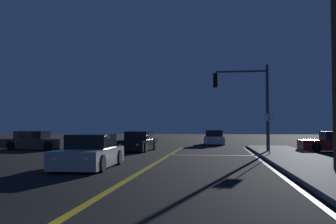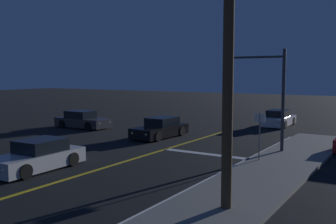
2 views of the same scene
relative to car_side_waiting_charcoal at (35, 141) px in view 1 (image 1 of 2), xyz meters
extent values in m
cube|color=slate|center=(17.15, -12.18, -0.51)|extent=(3.20, 34.67, 0.15)
cube|color=gold|center=(10.42, -12.18, -0.58)|extent=(0.20, 32.75, 0.01)
cube|color=white|center=(15.30, -12.18, -0.58)|extent=(0.16, 32.75, 0.01)
cube|color=white|center=(12.98, -4.04, -0.58)|extent=(5.13, 0.50, 0.01)
cube|color=#2D2D33|center=(0.07, 0.00, -0.14)|extent=(4.53, 1.86, 0.68)
cube|color=black|center=(-0.21, 0.00, 0.46)|extent=(2.08, 1.60, 0.60)
cylinder|color=black|center=(1.47, 0.86, -0.26)|extent=(0.64, 0.22, 0.64)
cylinder|color=black|center=(1.47, -0.87, -0.26)|extent=(0.64, 0.22, 0.64)
cylinder|color=black|center=(-1.33, 0.87, -0.26)|extent=(0.64, 0.22, 0.64)
cylinder|color=black|center=(-1.34, -0.86, -0.26)|extent=(0.64, 0.22, 0.64)
sphere|color=#FFF4CC|center=(2.27, 0.57, -0.06)|extent=(0.18, 0.18, 0.18)
sphere|color=#FFF4CC|center=(2.27, -0.58, -0.06)|extent=(0.18, 0.18, 0.18)
sphere|color=red|center=(-2.14, 0.58, -0.06)|extent=(0.14, 0.14, 0.14)
sphere|color=red|center=(-2.15, -0.57, -0.06)|extent=(0.14, 0.14, 0.14)
cube|color=black|center=(7.83, -0.71, -0.14)|extent=(1.98, 4.59, 0.68)
cube|color=black|center=(7.85, -0.44, 0.46)|extent=(1.62, 2.14, 0.60)
cylinder|color=black|center=(8.60, -2.14, -0.26)|extent=(0.25, 0.65, 0.64)
cylinder|color=black|center=(6.94, -2.07, -0.26)|extent=(0.25, 0.65, 0.64)
cylinder|color=black|center=(8.73, 0.65, -0.26)|extent=(0.25, 0.65, 0.64)
cylinder|color=black|center=(7.07, 0.73, -0.26)|extent=(0.25, 0.65, 0.64)
sphere|color=#FFF4CC|center=(8.29, -2.92, -0.06)|extent=(0.18, 0.18, 0.18)
sphere|color=#FFF4CC|center=(7.18, -2.87, -0.06)|extent=(0.18, 0.18, 0.18)
sphere|color=red|center=(8.48, 1.47, -0.06)|extent=(0.14, 0.14, 0.14)
sphere|color=red|center=(7.38, 1.52, -0.06)|extent=(0.14, 0.14, 0.14)
cube|color=#B2B5BA|center=(8.09, -11.14, -0.14)|extent=(1.99, 4.43, 0.68)
cube|color=black|center=(8.09, -10.87, 0.46)|extent=(1.65, 2.06, 0.60)
cylinder|color=black|center=(9.00, -12.46, -0.26)|extent=(0.24, 0.65, 0.64)
cylinder|color=black|center=(7.28, -12.52, -0.26)|extent=(0.24, 0.65, 0.64)
cylinder|color=black|center=(8.91, -9.75, -0.26)|extent=(0.24, 0.65, 0.64)
cylinder|color=black|center=(7.19, -9.81, -0.26)|extent=(0.24, 0.65, 0.64)
sphere|color=#FFF4CC|center=(8.74, -13.24, -0.06)|extent=(0.18, 0.18, 0.18)
sphere|color=#FFF4CC|center=(7.59, -13.28, -0.06)|extent=(0.18, 0.18, 0.18)
sphere|color=red|center=(8.59, -8.98, -0.06)|extent=(0.14, 0.14, 0.14)
sphere|color=red|center=(7.45, -9.02, -0.06)|extent=(0.14, 0.14, 0.14)
cube|color=silver|center=(12.94, 9.37, -0.14)|extent=(1.84, 4.37, 0.68)
cube|color=black|center=(12.95, 9.11, 0.46)|extent=(1.56, 2.02, 0.60)
cylinder|color=black|center=(12.09, 10.70, -0.26)|extent=(0.23, 0.64, 0.64)
cylinder|color=black|center=(13.74, 10.73, -0.26)|extent=(0.23, 0.64, 0.64)
cylinder|color=black|center=(12.14, 8.01, -0.26)|extent=(0.23, 0.64, 0.64)
cylinder|color=black|center=(13.79, 8.04, -0.26)|extent=(0.23, 0.64, 0.64)
sphere|color=#FFF4CC|center=(12.36, 11.47, -0.06)|extent=(0.18, 0.18, 0.18)
sphere|color=#FFF4CC|center=(13.45, 11.49, -0.06)|extent=(0.18, 0.18, 0.18)
sphere|color=red|center=(12.43, 7.25, -0.06)|extent=(0.14, 0.14, 0.14)
sphere|color=red|center=(13.53, 7.27, -0.06)|extent=(0.14, 0.14, 0.14)
cube|color=maroon|center=(20.89, 0.21, -0.14)|extent=(4.42, 1.84, 0.68)
cylinder|color=black|center=(19.55, -0.63, -0.26)|extent=(0.65, 0.24, 0.64)
cylinder|color=black|center=(19.51, 0.98, -0.26)|extent=(0.65, 0.24, 0.64)
sphere|color=#FFF4CC|center=(18.77, -0.38, -0.06)|extent=(0.18, 0.18, 0.18)
sphere|color=#FFF4CC|center=(18.75, 0.69, -0.06)|extent=(0.18, 0.18, 0.18)
cylinder|color=#38383D|center=(16.35, -1.74, 2.21)|extent=(0.18, 0.18, 5.58)
cylinder|color=#38383D|center=(14.73, -1.74, 4.59)|extent=(3.24, 0.12, 0.12)
cube|color=black|center=(13.11, -1.74, 4.04)|extent=(0.28, 0.28, 0.90)
sphere|color=red|center=(13.11, -1.74, 4.31)|extent=(0.22, 0.22, 0.22)
sphere|color=#4C2D05|center=(13.11, -1.74, 4.04)|extent=(0.22, 0.22, 0.22)
sphere|color=#0A3814|center=(13.11, -1.74, 3.77)|extent=(0.22, 0.22, 0.22)
cylinder|color=#4C3823|center=(17.45, -11.63, 4.98)|extent=(0.33, 0.33, 11.12)
cylinder|color=slate|center=(16.05, -4.54, 0.63)|extent=(0.06, 0.06, 2.43)
cube|color=white|center=(16.05, -4.54, 1.60)|extent=(0.56, 0.09, 0.40)
camera|label=1|loc=(13.15, -25.42, 1.06)|focal=39.34mm
camera|label=2|loc=(22.19, -22.57, 3.69)|focal=41.92mm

